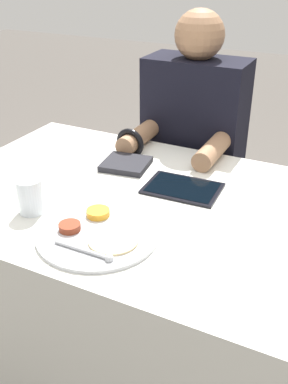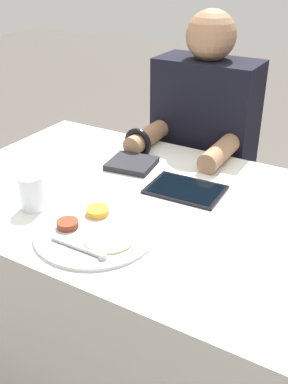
{
  "view_description": "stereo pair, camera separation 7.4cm",
  "coord_description": "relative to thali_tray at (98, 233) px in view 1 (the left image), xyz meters",
  "views": [
    {
      "loc": [
        0.53,
        -1.04,
        1.38
      ],
      "look_at": [
        0.04,
        -0.06,
        0.79
      ],
      "focal_mm": 42.0,
      "sensor_mm": 36.0,
      "label": 1
    },
    {
      "loc": [
        0.6,
        -1.01,
        1.38
      ],
      "look_at": [
        0.04,
        -0.06,
        0.79
      ],
      "focal_mm": 42.0,
      "sensor_mm": 36.0,
      "label": 2
    }
  ],
  "objects": [
    {
      "name": "person_diner",
      "position": [
        -0.04,
        0.79,
        -0.17
      ],
      "size": [
        0.39,
        0.43,
        1.2
      ],
      "color": "black",
      "rests_on": "ground_plane"
    },
    {
      "name": "ground_plane",
      "position": [
        0.01,
        0.23,
        -0.73
      ],
      "size": [
        12.0,
        12.0,
        0.0
      ],
      "primitive_type": "plane",
      "color": "#4C4742"
    },
    {
      "name": "tablet_device",
      "position": [
        0.1,
        0.33,
        -0.0
      ],
      "size": [
        0.24,
        0.17,
        0.01
      ],
      "color": "black",
      "rests_on": "dining_table"
    },
    {
      "name": "dining_table",
      "position": [
        0.01,
        0.23,
        -0.37
      ],
      "size": [
        1.29,
        0.84,
        0.73
      ],
      "color": "silver",
      "rests_on": "ground_plane"
    },
    {
      "name": "red_notebook",
      "position": [
        -0.14,
        0.4,
        0.0
      ],
      "size": [
        0.17,
        0.16,
        0.02
      ],
      "color": "silver",
      "rests_on": "dining_table"
    },
    {
      "name": "thali_tray",
      "position": [
        0.0,
        0.0,
        0.0
      ],
      "size": [
        0.32,
        0.32,
        0.03
      ],
      "color": "#B7BABF",
      "rests_on": "dining_table"
    },
    {
      "name": "drinking_glass",
      "position": [
        -0.23,
        0.02,
        0.04
      ],
      "size": [
        0.07,
        0.07,
        0.1
      ],
      "color": "silver",
      "rests_on": "dining_table"
    }
  ]
}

